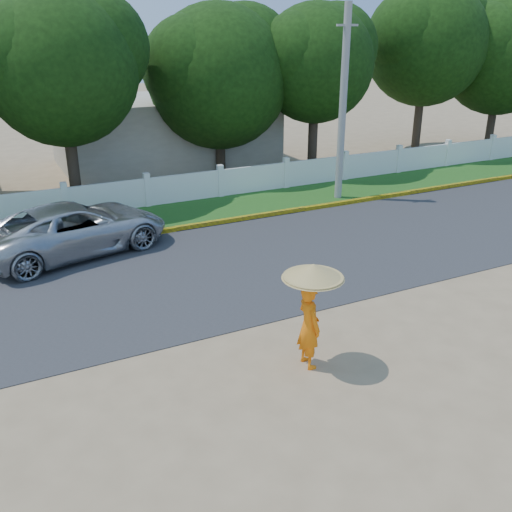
# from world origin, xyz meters

# --- Properties ---
(ground) EXTENTS (120.00, 120.00, 0.00)m
(ground) POSITION_xyz_m (0.00, 0.00, 0.00)
(ground) COLOR #9E8460
(ground) RESTS_ON ground
(road) EXTENTS (60.00, 7.00, 0.02)m
(road) POSITION_xyz_m (0.00, 4.50, 0.01)
(road) COLOR #38383A
(road) RESTS_ON ground
(grass_verge) EXTENTS (60.00, 3.50, 0.03)m
(grass_verge) POSITION_xyz_m (0.00, 9.75, 0.01)
(grass_verge) COLOR #2D601E
(grass_verge) RESTS_ON ground
(curb) EXTENTS (40.00, 0.18, 0.16)m
(curb) POSITION_xyz_m (0.00, 8.05, 0.08)
(curb) COLOR yellow
(curb) RESTS_ON ground
(fence) EXTENTS (40.00, 0.10, 1.10)m
(fence) POSITION_xyz_m (0.00, 11.20, 0.55)
(fence) COLOR silver
(fence) RESTS_ON ground
(building_near) EXTENTS (10.00, 6.00, 3.20)m
(building_near) POSITION_xyz_m (3.00, 18.00, 1.60)
(building_near) COLOR #B7AD99
(building_near) RESTS_ON ground
(utility_pole) EXTENTS (0.28, 0.28, 7.23)m
(utility_pole) POSITION_xyz_m (7.13, 8.95, 3.61)
(utility_pole) COLOR gray
(utility_pole) RESTS_ON ground
(vehicle) EXTENTS (5.98, 3.80, 1.54)m
(vehicle) POSITION_xyz_m (-3.28, 7.57, 0.77)
(vehicle) COLOR #ABAEB3
(vehicle) RESTS_ON ground
(monk_with_parasol) EXTENTS (1.22, 1.22, 2.22)m
(monk_with_parasol) POSITION_xyz_m (-0.24, -0.87, 1.44)
(monk_with_parasol) COLOR orange
(monk_with_parasol) RESTS_ON ground
(tree_row) EXTENTS (41.73, 7.62, 8.59)m
(tree_row) POSITION_xyz_m (4.51, 14.02, 4.92)
(tree_row) COLOR #473828
(tree_row) RESTS_ON ground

